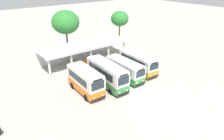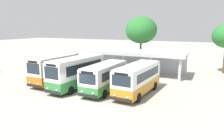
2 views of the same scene
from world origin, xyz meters
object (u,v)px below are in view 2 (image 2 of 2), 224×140
at_px(city_bus_middle_cream, 105,76).
at_px(city_bus_second_in_row, 77,71).
at_px(waiting_chair_end_by_column, 121,70).
at_px(waiting_chair_middle_seat, 128,71).
at_px(city_bus_fourth_amber, 138,78).
at_px(city_bus_nearest_orange, 54,69).
at_px(waiting_chair_second_from_end, 124,70).

bearing_deg(city_bus_middle_cream, city_bus_second_in_row, -178.07).
bearing_deg(waiting_chair_end_by_column, waiting_chair_middle_seat, 3.76).
distance_m(city_bus_fourth_amber, waiting_chair_middle_seat, 9.36).
bearing_deg(city_bus_nearest_orange, city_bus_second_in_row, -3.45).
height_order(city_bus_second_in_row, waiting_chair_middle_seat, city_bus_second_in_row).
relative_size(city_bus_middle_cream, waiting_chair_middle_seat, 8.34).
distance_m(city_bus_fourth_amber, waiting_chair_end_by_column, 9.88).
xyz_separation_m(city_bus_nearest_orange, city_bus_second_in_row, (3.48, -0.21, 0.04)).
bearing_deg(waiting_chair_second_from_end, city_bus_fourth_amber, -59.78).
xyz_separation_m(city_bus_second_in_row, waiting_chair_second_from_end, (2.18, 8.91, -1.38)).
bearing_deg(city_bus_middle_cream, waiting_chair_second_from_end, 98.39).
height_order(city_bus_second_in_row, city_bus_fourth_amber, city_bus_second_in_row).
height_order(city_bus_second_in_row, waiting_chair_end_by_column, city_bus_second_in_row).
height_order(city_bus_middle_cream, waiting_chair_second_from_end, city_bus_middle_cream).
bearing_deg(city_bus_second_in_row, city_bus_fourth_amber, 5.87).
distance_m(city_bus_nearest_orange, city_bus_fourth_amber, 10.45).
height_order(city_bus_fourth_amber, waiting_chair_middle_seat, city_bus_fourth_amber).
relative_size(city_bus_second_in_row, waiting_chair_end_by_column, 9.51).
bearing_deg(waiting_chair_end_by_column, city_bus_second_in_row, -100.08).
distance_m(waiting_chair_second_from_end, waiting_chair_middle_seat, 0.60).
distance_m(city_bus_nearest_orange, waiting_chair_middle_seat, 10.88).
distance_m(city_bus_middle_cream, waiting_chair_end_by_column, 9.08).
height_order(waiting_chair_end_by_column, waiting_chair_second_from_end, same).
height_order(city_bus_nearest_orange, city_bus_fourth_amber, city_bus_nearest_orange).
height_order(city_bus_second_in_row, city_bus_middle_cream, city_bus_second_in_row).
relative_size(city_bus_nearest_orange, city_bus_middle_cream, 0.92).
xyz_separation_m(city_bus_middle_cream, waiting_chair_end_by_column, (-1.89, 8.81, -1.13)).
relative_size(waiting_chair_second_from_end, waiting_chair_middle_seat, 1.00).
bearing_deg(city_bus_fourth_amber, waiting_chair_middle_seat, 116.75).
xyz_separation_m(city_bus_middle_cream, city_bus_fourth_amber, (3.48, 0.60, 0.05)).
relative_size(city_bus_second_in_row, city_bus_fourth_amber, 1.06).
xyz_separation_m(city_bus_middle_cream, waiting_chair_middle_seat, (-0.70, 8.89, -1.13)).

